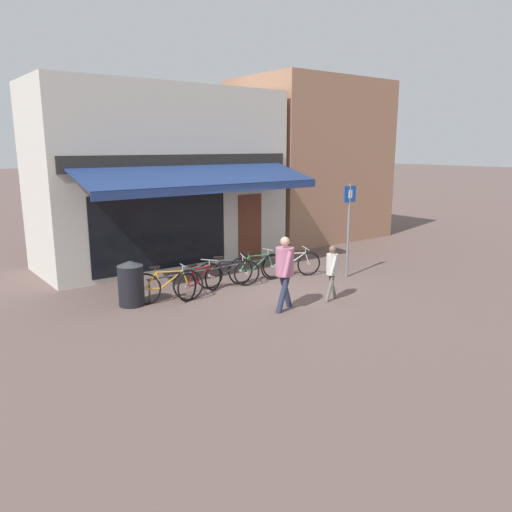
{
  "coord_description": "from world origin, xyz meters",
  "views": [
    {
      "loc": [
        -7.89,
        -9.56,
        3.61
      ],
      "look_at": [
        -0.85,
        -0.36,
        1.05
      ],
      "focal_mm": 35.0,
      "sensor_mm": 36.0,
      "label": 1
    }
  ],
  "objects_px": {
    "litter_bin": "(131,283)",
    "parking_sign": "(349,221)",
    "bicycle_silver": "(292,264)",
    "pedestrian_adult": "(285,266)",
    "bicycle_orange": "(167,286)",
    "bicycle_red": "(200,281)",
    "bicycle_green": "(256,268)",
    "bicycle_black": "(228,273)",
    "pedestrian_child": "(332,267)"
  },
  "relations": [
    {
      "from": "parking_sign",
      "to": "litter_bin",
      "type": "bearing_deg",
      "value": 167.68
    },
    {
      "from": "bicycle_orange",
      "to": "bicycle_green",
      "type": "relative_size",
      "value": 0.99
    },
    {
      "from": "pedestrian_child",
      "to": "litter_bin",
      "type": "height_order",
      "value": "pedestrian_child"
    },
    {
      "from": "bicycle_red",
      "to": "pedestrian_adult",
      "type": "height_order",
      "value": "pedestrian_adult"
    },
    {
      "from": "bicycle_orange",
      "to": "pedestrian_adult",
      "type": "height_order",
      "value": "pedestrian_adult"
    },
    {
      "from": "bicycle_green",
      "to": "litter_bin",
      "type": "bearing_deg",
      "value": -174.02
    },
    {
      "from": "litter_bin",
      "to": "parking_sign",
      "type": "xyz_separation_m",
      "value": [
        5.86,
        -1.28,
        1.06
      ]
    },
    {
      "from": "bicycle_orange",
      "to": "bicycle_red",
      "type": "bearing_deg",
      "value": 16.01
    },
    {
      "from": "bicycle_orange",
      "to": "litter_bin",
      "type": "relative_size",
      "value": 1.61
    },
    {
      "from": "pedestrian_adult",
      "to": "bicycle_black",
      "type": "bearing_deg",
      "value": 95.02
    },
    {
      "from": "bicycle_orange",
      "to": "pedestrian_adult",
      "type": "relative_size",
      "value": 1.01
    },
    {
      "from": "litter_bin",
      "to": "pedestrian_child",
      "type": "bearing_deg",
      "value": -32.56
    },
    {
      "from": "bicycle_silver",
      "to": "litter_bin",
      "type": "distance_m",
      "value": 4.65
    },
    {
      "from": "pedestrian_child",
      "to": "parking_sign",
      "type": "bearing_deg",
      "value": 43.8
    },
    {
      "from": "bicycle_black",
      "to": "bicycle_green",
      "type": "distance_m",
      "value": 0.93
    },
    {
      "from": "bicycle_black",
      "to": "litter_bin",
      "type": "xyz_separation_m",
      "value": [
        -2.62,
        0.12,
        0.15
      ]
    },
    {
      "from": "pedestrian_adult",
      "to": "litter_bin",
      "type": "distance_m",
      "value": 3.56
    },
    {
      "from": "bicycle_red",
      "to": "pedestrian_child",
      "type": "height_order",
      "value": "pedestrian_child"
    },
    {
      "from": "bicycle_orange",
      "to": "bicycle_black",
      "type": "bearing_deg",
      "value": 22.94
    },
    {
      "from": "bicycle_black",
      "to": "litter_bin",
      "type": "height_order",
      "value": "litter_bin"
    },
    {
      "from": "pedestrian_child",
      "to": "parking_sign",
      "type": "relative_size",
      "value": 0.51
    },
    {
      "from": "bicycle_red",
      "to": "pedestrian_child",
      "type": "distance_m",
      "value": 3.21
    },
    {
      "from": "bicycle_black",
      "to": "pedestrian_adult",
      "type": "height_order",
      "value": "pedestrian_adult"
    },
    {
      "from": "litter_bin",
      "to": "bicycle_black",
      "type": "bearing_deg",
      "value": -2.67
    },
    {
      "from": "bicycle_green",
      "to": "bicycle_silver",
      "type": "bearing_deg",
      "value": -2.21
    },
    {
      "from": "bicycle_silver",
      "to": "litter_bin",
      "type": "height_order",
      "value": "litter_bin"
    },
    {
      "from": "bicycle_orange",
      "to": "parking_sign",
      "type": "xyz_separation_m",
      "value": [
        5.1,
        -1.0,
        1.19
      ]
    },
    {
      "from": "bicycle_red",
      "to": "pedestrian_child",
      "type": "relative_size",
      "value": 1.25
    },
    {
      "from": "litter_bin",
      "to": "bicycle_silver",
      "type": "bearing_deg",
      "value": -3.98
    },
    {
      "from": "pedestrian_adult",
      "to": "bicycle_orange",
      "type": "bearing_deg",
      "value": 136.63
    },
    {
      "from": "bicycle_black",
      "to": "litter_bin",
      "type": "bearing_deg",
      "value": -161.13
    },
    {
      "from": "bicycle_silver",
      "to": "pedestrian_adult",
      "type": "bearing_deg",
      "value": -113.28
    },
    {
      "from": "bicycle_green",
      "to": "bicycle_silver",
      "type": "distance_m",
      "value": 1.11
    },
    {
      "from": "pedestrian_adult",
      "to": "litter_bin",
      "type": "bearing_deg",
      "value": 142.94
    },
    {
      "from": "bicycle_green",
      "to": "parking_sign",
      "type": "bearing_deg",
      "value": -18.46
    },
    {
      "from": "bicycle_orange",
      "to": "bicycle_silver",
      "type": "distance_m",
      "value": 3.88
    },
    {
      "from": "bicycle_red",
      "to": "litter_bin",
      "type": "distance_m",
      "value": 1.7
    },
    {
      "from": "bicycle_black",
      "to": "pedestrian_child",
      "type": "relative_size",
      "value": 1.2
    },
    {
      "from": "bicycle_orange",
      "to": "bicycle_red",
      "type": "distance_m",
      "value": 0.9
    },
    {
      "from": "bicycle_red",
      "to": "bicycle_green",
      "type": "xyz_separation_m",
      "value": [
        1.88,
        0.19,
        0.01
      ]
    },
    {
      "from": "litter_bin",
      "to": "parking_sign",
      "type": "bearing_deg",
      "value": -12.32
    },
    {
      "from": "pedestrian_adult",
      "to": "pedestrian_child",
      "type": "height_order",
      "value": "pedestrian_adult"
    },
    {
      "from": "bicycle_green",
      "to": "pedestrian_adult",
      "type": "relative_size",
      "value": 1.02
    },
    {
      "from": "bicycle_black",
      "to": "bicycle_silver",
      "type": "bearing_deg",
      "value": 15.87
    },
    {
      "from": "bicycle_red",
      "to": "bicycle_black",
      "type": "bearing_deg",
      "value": -10.67
    },
    {
      "from": "bicycle_orange",
      "to": "pedestrian_adult",
      "type": "xyz_separation_m",
      "value": [
        1.83,
        -2.1,
        0.61
      ]
    },
    {
      "from": "bicycle_black",
      "to": "parking_sign",
      "type": "distance_m",
      "value": 3.65
    },
    {
      "from": "pedestrian_adult",
      "to": "parking_sign",
      "type": "bearing_deg",
      "value": 24.22
    },
    {
      "from": "bicycle_red",
      "to": "bicycle_green",
      "type": "height_order",
      "value": "bicycle_green"
    },
    {
      "from": "bicycle_silver",
      "to": "pedestrian_child",
      "type": "distance_m",
      "value": 2.35
    }
  ]
}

